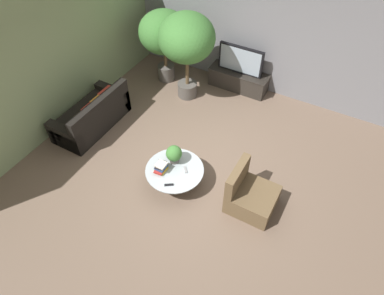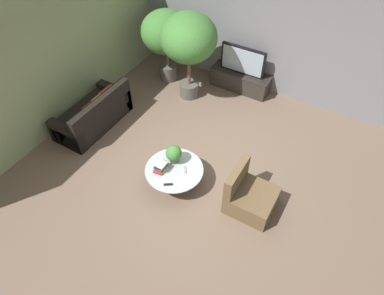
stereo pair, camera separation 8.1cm
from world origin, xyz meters
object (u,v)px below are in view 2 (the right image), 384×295
Objects in this scene: television at (243,60)px; potted_palm_tall at (166,34)px; armchair_wicker at (249,196)px; potted_palm_corner at (189,40)px; coffee_table at (174,173)px; media_console at (240,80)px; potted_plant_tabletop at (174,154)px; couch_by_wall at (94,115)px.

potted_palm_tall is at bearing -162.94° from television.
armchair_wicker is 0.42× the size of potted_palm_corner.
potted_palm_tall is (-1.96, 2.81, 0.98)m from coffee_table.
potted_plant_tabletop is at bearing -88.55° from media_console.
armchair_wicker is (1.41, 0.22, 0.00)m from coffee_table.
armchair_wicker reaches higher than media_console.
armchair_wicker is at bearing -62.87° from television.
media_console is 3.61m from couch_by_wall.
potted_plant_tabletop is (-0.11, 0.18, 0.31)m from coffee_table.
potted_palm_corner reaches higher than armchair_wicker.
potted_plant_tabletop is at bearing -88.55° from television.
media_console is 3.52m from armchair_wicker.
couch_by_wall is at bearing 172.16° from potted_plant_tabletop.
armchair_wicker reaches higher than couch_by_wall.
potted_palm_corner reaches higher than potted_plant_tabletop.
coffee_table is 0.60× the size of potted_palm_tall.
media_console is 3.19m from potted_plant_tabletop.
potted_palm_corner is (-0.96, -0.88, 0.67)m from television.
couch_by_wall is at bearing -127.66° from television.
potted_plant_tabletop is at bearing 82.16° from couch_by_wall.
media_console is at bearing 27.11° from armchair_wicker.
potted_palm_corner reaches higher than media_console.
armchair_wicker is at bearing 8.70° from coffee_table.
media_console is 1.79m from potted_palm_corner.
television is 0.63× the size of couch_by_wall.
coffee_table is at bearing 78.43° from couch_by_wall.
coffee_table is 0.37m from potted_plant_tabletop.
media_console is at bearing 42.54° from potted_palm_corner.
television is at bearing 93.25° from coffee_table.
couch_by_wall reaches higher than media_console.
potted_palm_tall is 0.90m from potted_palm_corner.
couch_by_wall is 3.82m from armchair_wicker.
television reaches higher than media_console.
television reaches higher than armchair_wicker.
media_console is 0.82× the size of potted_palm_tall.
potted_palm_corner is 5.64× the size of potted_plant_tabletop.
coffee_table is 2.95× the size of potted_plant_tabletop.
potted_plant_tabletop reaches higher than coffee_table.
armchair_wicker reaches higher than potted_plant_tabletop.
potted_palm_tall reaches higher than armchair_wicker.
potted_palm_tall reaches higher than media_console.
couch_by_wall is (-2.21, -2.86, 0.05)m from media_console.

